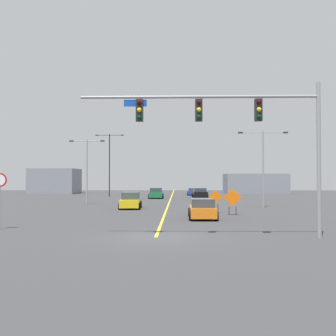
{
  "coord_description": "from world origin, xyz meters",
  "views": [
    {
      "loc": [
        1.08,
        -19.81,
        2.81
      ],
      "look_at": [
        0.05,
        20.96,
        3.82
      ],
      "focal_mm": 44.47,
      "sensor_mm": 36.0,
      "label": 1
    }
  ],
  "objects_px": {
    "street_lamp_far_left": "(263,161)",
    "car_black_near": "(200,193)",
    "car_blue_mid": "(193,192)",
    "car_green_approaching": "(156,194)",
    "stop_sign": "(0,190)",
    "street_lamp_mid_right": "(109,160)",
    "construction_sign_median_near": "(233,198)",
    "car_yellow_passing": "(131,201)",
    "traffic_signal_assembly": "(234,122)",
    "car_orange_far": "(202,209)",
    "street_lamp_mid_left": "(87,165)",
    "construction_sign_left_shoulder": "(215,198)"
  },
  "relations": [
    {
      "from": "street_lamp_far_left",
      "to": "car_black_near",
      "type": "bearing_deg",
      "value": 104.32
    },
    {
      "from": "car_blue_mid",
      "to": "car_green_approaching",
      "type": "xyz_separation_m",
      "value": [
        -5.61,
        -11.18,
        0.11
      ]
    },
    {
      "from": "stop_sign",
      "to": "car_black_near",
      "type": "distance_m",
      "value": 39.68
    },
    {
      "from": "street_lamp_mid_right",
      "to": "construction_sign_median_near",
      "type": "relative_size",
      "value": 4.72
    },
    {
      "from": "street_lamp_far_left",
      "to": "car_yellow_passing",
      "type": "bearing_deg",
      "value": -172.86
    },
    {
      "from": "street_lamp_mid_right",
      "to": "car_yellow_passing",
      "type": "height_order",
      "value": "street_lamp_mid_right"
    },
    {
      "from": "traffic_signal_assembly",
      "to": "street_lamp_far_left",
      "type": "height_order",
      "value": "same"
    },
    {
      "from": "street_lamp_mid_right",
      "to": "car_orange_far",
      "type": "xyz_separation_m",
      "value": [
        12.29,
        -34.52,
        -4.98
      ]
    },
    {
      "from": "street_lamp_mid_left",
      "to": "construction_sign_left_shoulder",
      "type": "height_order",
      "value": "street_lamp_mid_left"
    },
    {
      "from": "car_orange_far",
      "to": "street_lamp_mid_left",
      "type": "bearing_deg",
      "value": 126.41
    },
    {
      "from": "car_black_near",
      "to": "street_lamp_mid_right",
      "type": "bearing_deg",
      "value": 165.99
    },
    {
      "from": "street_lamp_mid_left",
      "to": "car_yellow_passing",
      "type": "xyz_separation_m",
      "value": [
        5.48,
        -6.15,
        -3.55
      ]
    },
    {
      "from": "car_blue_mid",
      "to": "car_green_approaching",
      "type": "bearing_deg",
      "value": -116.67
    },
    {
      "from": "car_blue_mid",
      "to": "car_black_near",
      "type": "bearing_deg",
      "value": -86.21
    },
    {
      "from": "construction_sign_left_shoulder",
      "to": "construction_sign_median_near",
      "type": "xyz_separation_m",
      "value": [
        1.14,
        -1.91,
        0.09
      ]
    },
    {
      "from": "construction_sign_median_near",
      "to": "car_blue_mid",
      "type": "xyz_separation_m",
      "value": [
        -1.65,
        37.52,
        -0.71
      ]
    },
    {
      "from": "construction_sign_left_shoulder",
      "to": "car_yellow_passing",
      "type": "xyz_separation_m",
      "value": [
        -7.45,
        4.91,
        -0.48
      ]
    },
    {
      "from": "car_green_approaching",
      "to": "car_black_near",
      "type": "bearing_deg",
      "value": 17.65
    },
    {
      "from": "traffic_signal_assembly",
      "to": "car_orange_far",
      "type": "height_order",
      "value": "traffic_signal_assembly"
    },
    {
      "from": "street_lamp_far_left",
      "to": "car_orange_far",
      "type": "relative_size",
      "value": 1.72
    },
    {
      "from": "stop_sign",
      "to": "street_lamp_mid_right",
      "type": "relative_size",
      "value": 0.32
    },
    {
      "from": "street_lamp_mid_left",
      "to": "construction_sign_median_near",
      "type": "relative_size",
      "value": 3.45
    },
    {
      "from": "street_lamp_mid_left",
      "to": "car_green_approaching",
      "type": "height_order",
      "value": "street_lamp_mid_left"
    },
    {
      "from": "street_lamp_far_left",
      "to": "car_orange_far",
      "type": "xyz_separation_m",
      "value": [
        -6.49,
        -11.18,
        -3.85
      ]
    },
    {
      "from": "street_lamp_mid_left",
      "to": "car_yellow_passing",
      "type": "bearing_deg",
      "value": -48.33
    },
    {
      "from": "car_blue_mid",
      "to": "car_yellow_passing",
      "type": "height_order",
      "value": "car_yellow_passing"
    },
    {
      "from": "street_lamp_mid_left",
      "to": "construction_sign_left_shoulder",
      "type": "xyz_separation_m",
      "value": [
        12.93,
        -11.06,
        -3.07
      ]
    },
    {
      "from": "stop_sign",
      "to": "car_orange_far",
      "type": "relative_size",
      "value": 0.72
    },
    {
      "from": "street_lamp_mid_right",
      "to": "car_orange_far",
      "type": "bearing_deg",
      "value": -70.4
    },
    {
      "from": "street_lamp_mid_right",
      "to": "car_black_near",
      "type": "height_order",
      "value": "street_lamp_mid_right"
    },
    {
      "from": "car_blue_mid",
      "to": "construction_sign_median_near",
      "type": "bearing_deg",
      "value": -87.48
    },
    {
      "from": "construction_sign_left_shoulder",
      "to": "construction_sign_median_near",
      "type": "bearing_deg",
      "value": -59.12
    },
    {
      "from": "traffic_signal_assembly",
      "to": "car_orange_far",
      "type": "relative_size",
      "value": 2.67
    },
    {
      "from": "street_lamp_mid_left",
      "to": "construction_sign_median_near",
      "type": "bearing_deg",
      "value": -42.68
    },
    {
      "from": "construction_sign_median_near",
      "to": "car_black_near",
      "type": "distance_m",
      "value": 28.35
    },
    {
      "from": "car_orange_far",
      "to": "car_yellow_passing",
      "type": "distance_m",
      "value": 11.4
    },
    {
      "from": "car_yellow_passing",
      "to": "street_lamp_mid_left",
      "type": "bearing_deg",
      "value": 131.67
    },
    {
      "from": "stop_sign",
      "to": "street_lamp_far_left",
      "type": "relative_size",
      "value": 0.42
    },
    {
      "from": "street_lamp_mid_left",
      "to": "street_lamp_mid_right",
      "type": "relative_size",
      "value": 0.73
    },
    {
      "from": "stop_sign",
      "to": "car_blue_mid",
      "type": "xyz_separation_m",
      "value": [
        12.32,
        46.68,
        -1.61
      ]
    },
    {
      "from": "street_lamp_mid_right",
      "to": "street_lamp_far_left",
      "type": "height_order",
      "value": "street_lamp_mid_right"
    },
    {
      "from": "stop_sign",
      "to": "street_lamp_mid_left",
      "type": "distance_m",
      "value": 22.23
    },
    {
      "from": "car_blue_mid",
      "to": "car_green_approaching",
      "type": "height_order",
      "value": "car_green_approaching"
    },
    {
      "from": "stop_sign",
      "to": "construction_sign_median_near",
      "type": "relative_size",
      "value": 1.52
    },
    {
      "from": "car_black_near",
      "to": "car_orange_far",
      "type": "xyz_separation_m",
      "value": [
        -1.41,
        -31.1,
        0.01
      ]
    },
    {
      "from": "car_black_near",
      "to": "street_lamp_mid_left",
      "type": "bearing_deg",
      "value": -130.34
    },
    {
      "from": "street_lamp_mid_right",
      "to": "construction_sign_median_near",
      "type": "height_order",
      "value": "street_lamp_mid_right"
    },
    {
      "from": "car_orange_far",
      "to": "car_green_approaching",
      "type": "bearing_deg",
      "value": 99.39
    },
    {
      "from": "construction_sign_left_shoulder",
      "to": "car_green_approaching",
      "type": "xyz_separation_m",
      "value": [
        -6.12,
        24.43,
        -0.51
      ]
    },
    {
      "from": "construction_sign_median_near",
      "to": "car_green_approaching",
      "type": "distance_m",
      "value": 27.33
    }
  ]
}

